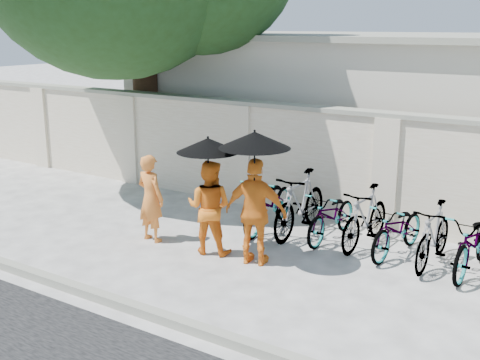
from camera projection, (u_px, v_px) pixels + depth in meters
The scene contains 16 objects.
ground at pixel (187, 261), 9.26m from camera, with size 80.00×80.00×0.00m, color silver.
kerb at pixel (107, 299), 7.86m from camera, with size 40.00×0.16×0.12m, color gray.
compound_wall at pixel (336, 166), 11.08m from camera, with size 20.00×0.30×2.00m, color silver.
building_behind at pixel (448, 113), 13.48m from camera, with size 14.00×6.00×3.20m, color beige.
monk_left at pixel (151, 198), 9.99m from camera, with size 0.54×0.35×1.48m, color orange.
monk_center at pixel (209, 207), 9.45m from camera, with size 0.73×0.57×1.51m, color orange.
parasol_center at pixel (208, 145), 9.10m from camera, with size 0.97×0.97×1.02m.
monk_right at pixel (256, 212), 8.98m from camera, with size 0.96×0.40×1.64m, color orange.
parasol_right at pixel (255, 140), 8.62m from camera, with size 1.05×1.05×1.12m.
bike_0 at pixel (269, 203), 10.61m from camera, with size 0.64×1.84×0.97m, color slate.
bike_1 at pixel (300, 204), 10.32m from camera, with size 0.52×1.85×1.11m, color slate.
bike_2 at pixel (332, 216), 10.09m from camera, with size 0.57×1.63×0.85m, color slate.
bike_3 at pixel (365, 217), 9.78m from camera, with size 0.47×1.67×1.00m, color slate.
bike_4 at pixel (398, 229), 9.42m from camera, with size 0.57×1.62×0.85m, color slate.
bike_5 at pixel (433, 235), 9.00m from camera, with size 0.45×1.60×0.96m, color slate.
bike_6 at pixel (474, 243), 8.73m from camera, with size 0.61×1.76×0.93m, color slate.
Camera 1 is at (5.39, -6.80, 3.55)m, focal length 45.00 mm.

